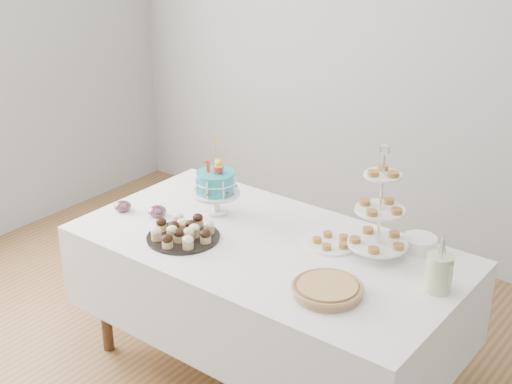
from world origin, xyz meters
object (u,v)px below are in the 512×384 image
Objects in this scene: tiered_stand at (380,210)px; pie at (327,289)px; jam_bowl_b at (157,211)px; utensil_pitcher at (439,272)px; table at (267,284)px; cupcake_tray at (183,231)px; plate_stack at (419,243)px; jam_bowl_a at (123,206)px; pastry_plate at (332,242)px; birthday_cake at (216,194)px.

pie is at bearing -89.30° from tiered_stand.
jam_bowl_b is 0.37× the size of utensil_pitcher.
table is 20.03× the size of jam_bowl_b.
cupcake_tray is at bearing -20.36° from jam_bowl_b.
plate_stack is 1.79× the size of jam_bowl_a.
pastry_plate is at bearing 119.72° from pie.
utensil_pitcher is (0.58, -0.07, 0.08)m from pastry_plate.
pastry_plate is at bearing -170.44° from utensil_pitcher.
jam_bowl_a is at bearing -168.54° from table.
utensil_pitcher reaches higher than jam_bowl_a.
utensil_pitcher is (1.27, -0.01, -0.02)m from birthday_cake.
cupcake_tray is 3.94× the size of jam_bowl_a.
tiered_stand is 0.41m from utensil_pitcher.
pastry_plate is at bearing 17.29° from jam_bowl_b.
table is at bearing -31.95° from birthday_cake.
jam_bowl_b is at bearing 19.12° from jam_bowl_a.
plate_stack reaches higher than jam_bowl_a.
cupcake_tray is (-0.36, -0.21, 0.27)m from table.
plate_stack is (0.13, 0.17, -0.20)m from tiered_stand.
tiered_stand is 2.15× the size of utensil_pitcher.
jam_bowl_b is (-0.90, -0.28, 0.01)m from pastry_plate.
birthday_cake reaches higher than pie.
pastry_plate is (-0.35, -0.22, -0.02)m from plate_stack.
utensil_pitcher is at bearing 14.64° from cupcake_tray.
jam_bowl_a is (-1.32, 0.05, -0.00)m from pie.
birthday_cake reaches higher than jam_bowl_b.
cupcake_tray is 0.66× the size of tiered_stand.
cupcake_tray is 0.48m from jam_bowl_a.
jam_bowl_a is at bearing -160.88° from jam_bowl_b.
jam_bowl_b is (-1.12, -0.33, -0.20)m from tiered_stand.
jam_bowl_a is 0.97× the size of jam_bowl_b.
jam_bowl_b reaches higher than jam_bowl_a.
plate_stack is at bearing 78.28° from pie.
tiered_stand is (-0.01, 0.45, 0.20)m from pie.
tiered_stand is at bearing 16.79° from jam_bowl_a.
jam_bowl_a is 0.36× the size of utensil_pitcher.
tiered_stand is 2.28× the size of pastry_plate.
plate_stack is at bearing 21.44° from jam_bowl_a.
table is 0.91m from utensil_pitcher.
cupcake_tray reaches higher than jam_bowl_a.
jam_bowl_b is (-0.65, -0.10, 0.25)m from table.
cupcake_tray is at bearing -152.59° from tiered_stand.
utensil_pitcher reaches higher than table.
plate_stack is 0.38m from utensil_pitcher.
utensil_pitcher reaches higher than pie.
tiered_stand reaches higher than cupcake_tray.
pastry_plate is 2.63× the size of jam_bowl_a.
table is at bearing -154.55° from tiered_stand.
utensil_pitcher is at bearing 7.99° from jam_bowl_b.
table is 0.59m from pie.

